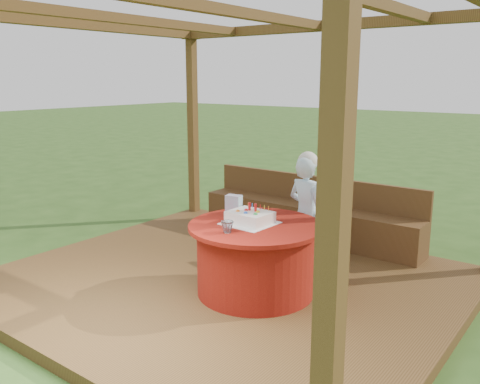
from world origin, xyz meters
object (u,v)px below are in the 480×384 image
object	(u,v)px
bench	(308,218)
birthday_cake	(250,217)
elderly_woman	(306,213)
table	(256,258)
gift_bag	(234,206)
drinking_glass	(227,227)
chair	(312,222)

from	to	relation	value
bench	birthday_cake	xyz separation A→B (m)	(0.39, -1.83, 0.48)
bench	elderly_woman	bearing A→B (deg)	-61.90
bench	elderly_woman	distance (m)	1.26
table	gift_bag	distance (m)	0.57
bench	table	size ratio (longest dim) A/B	2.34
bench	drinking_glass	xyz separation A→B (m)	(0.40, -2.19, 0.48)
bench	elderly_woman	xyz separation A→B (m)	(0.56, -1.05, 0.39)
table	chair	size ratio (longest dim) A/B	1.53
birthday_cake	table	bearing A→B (deg)	13.83
table	drinking_glass	bearing A→B (deg)	-97.70
bench	table	world-z (taller)	bench
gift_bag	drinking_glass	xyz separation A→B (m)	(0.29, -0.47, -0.06)
drinking_glass	birthday_cake	bearing A→B (deg)	91.25
table	birthday_cake	xyz separation A→B (m)	(-0.06, -0.01, 0.40)
gift_bag	elderly_woman	bearing A→B (deg)	45.11
drinking_glass	bench	bearing A→B (deg)	100.31
bench	drinking_glass	bearing A→B (deg)	-79.69
bench	drinking_glass	world-z (taller)	bench
elderly_woman	gift_bag	bearing A→B (deg)	-124.42
chair	drinking_glass	bearing A→B (deg)	-91.75
gift_bag	chair	bearing A→B (deg)	61.26
birthday_cake	gift_bag	world-z (taller)	gift_bag
bench	table	bearing A→B (deg)	-76.12
table	bench	bearing A→B (deg)	103.88
table	chair	world-z (taller)	chair
elderly_woman	chair	bearing A→B (deg)	108.76
table	elderly_woman	bearing A→B (deg)	81.45
elderly_woman	bench	bearing A→B (deg)	118.10
chair	bench	bearing A→B (deg)	122.25
bench	birthday_cake	world-z (taller)	birthday_cake
bench	table	xyz separation A→B (m)	(0.45, -1.81, 0.09)
bench	chair	xyz separation A→B (m)	(0.44, -0.70, 0.19)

